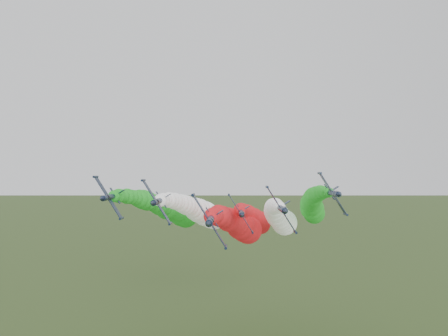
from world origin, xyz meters
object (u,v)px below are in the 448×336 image
Objects in this scene: jet_outer_left at (170,209)px; jet_trail at (253,219)px; jet_lead at (238,225)px; jet_inner_right at (280,217)px; jet_outer_right at (313,206)px; jet_inner_left at (201,212)px.

jet_outer_left is 1.01× the size of jet_trail.
jet_trail is (5.13, 25.00, -1.09)m from jet_lead.
jet_inner_right is 1.01× the size of jet_outer_right.
jet_inner_left is 22.46m from jet_inner_right.
jet_outer_right is (10.32, 5.57, 2.72)m from jet_inner_right.
jet_inner_right is 1.00× the size of jet_trail.
jet_outer_left is 1.01× the size of jet_outer_right.
jet_lead is 1.01× the size of jet_trail.
jet_outer_right reaches higher than jet_inner_left.
jet_lead is 27.07m from jet_outer_right.
jet_outer_right reaches higher than jet_outer_left.
jet_outer_left is 27.16m from jet_trail.
jet_outer_right reaches higher than jet_trail.
jet_lead is 1.00× the size of jet_inner_right.
jet_outer_left is at bearing -159.33° from jet_trail.
jet_trail is at bearing 39.54° from jet_inner_left.
jet_trail is (-6.66, 15.43, -2.18)m from jet_inner_right.
jet_lead is at bearing -145.62° from jet_outer_right.
jet_inner_right is at bearing -6.49° from jet_inner_left.
jet_lead is 1.01× the size of jet_inner_left.
jet_trail is (25.16, 9.49, -3.83)m from jet_outer_left.
jet_inner_right is (11.80, 9.56, 1.09)m from jet_lead.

